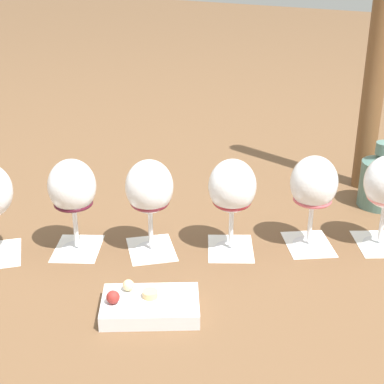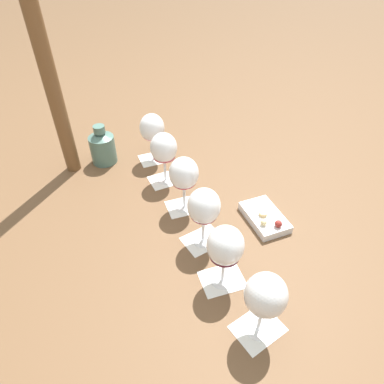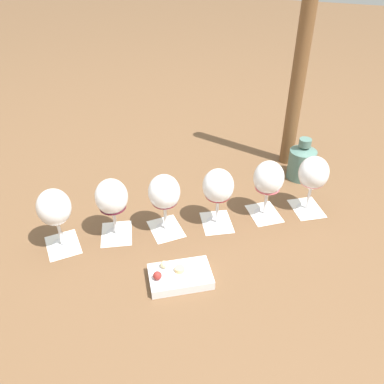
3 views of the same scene
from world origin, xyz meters
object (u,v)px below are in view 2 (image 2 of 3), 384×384
at_px(wine_glass_3, 204,208).
at_px(wine_glass_5, 265,297).
at_px(wine_glass_4, 225,247).
at_px(umbrella_pole, 49,74).
at_px(wine_glass_2, 184,175).
at_px(wine_glass_0, 152,130).
at_px(wine_glass_1, 164,149).
at_px(ceramic_vase, 102,147).
at_px(snack_dish, 265,217).

bearing_deg(wine_glass_3, wine_glass_5, 33.41).
bearing_deg(wine_glass_5, wine_glass_4, -141.84).
bearing_deg(umbrella_pole, wine_glass_4, 55.84).
bearing_deg(wine_glass_2, wine_glass_5, 32.53).
distance_m(wine_glass_0, wine_glass_1, 0.15).
relative_size(ceramic_vase, snack_dish, 0.81).
distance_m(wine_glass_1, wine_glass_5, 0.63).
relative_size(wine_glass_4, umbrella_pole, 0.26).
distance_m(wine_glass_0, umbrella_pole, 0.39).
xyz_separation_m(wine_glass_1, wine_glass_4, (0.40, 0.25, -0.00)).
bearing_deg(snack_dish, ceramic_vase, -110.55).
height_order(wine_glass_4, ceramic_vase, wine_glass_4).
distance_m(wine_glass_4, ceramic_vase, 0.71).
height_order(wine_glass_1, umbrella_pole, umbrella_pole).
xyz_separation_m(wine_glass_2, umbrella_pole, (-0.15, -0.46, 0.24)).
height_order(wine_glass_2, snack_dish, wine_glass_2).
distance_m(wine_glass_2, snack_dish, 0.29).
xyz_separation_m(wine_glass_2, snack_dish, (0.02, 0.27, -0.12)).
xyz_separation_m(wine_glass_5, snack_dish, (-0.37, 0.01, -0.12)).
distance_m(wine_glass_3, wine_glass_5, 0.31).
distance_m(wine_glass_0, wine_glass_5, 0.78).
height_order(ceramic_vase, umbrella_pole, umbrella_pole).
height_order(wine_glass_0, wine_glass_3, same).
bearing_deg(ceramic_vase, wine_glass_4, 46.80).
xyz_separation_m(wine_glass_1, snack_dish, (0.16, 0.36, -0.12)).
distance_m(wine_glass_0, snack_dish, 0.53).
xyz_separation_m(wine_glass_0, wine_glass_4, (0.53, 0.33, 0.00)).
xyz_separation_m(ceramic_vase, umbrella_pole, (0.07, -0.10, 0.30)).
bearing_deg(umbrella_pole, wine_glass_2, 72.46).
xyz_separation_m(wine_glass_3, wine_glass_4, (0.13, 0.07, 0.00)).
xyz_separation_m(wine_glass_4, umbrella_pole, (-0.42, -0.61, 0.23)).
xyz_separation_m(snack_dish, umbrella_pole, (-0.17, -0.73, 0.35)).
relative_size(wine_glass_3, umbrella_pole, 0.26).
bearing_deg(wine_glass_0, wine_glass_4, 31.45).
distance_m(wine_glass_1, wine_glass_2, 0.16).
height_order(wine_glass_3, wine_glass_5, same).
xyz_separation_m(wine_glass_2, wine_glass_3, (0.14, 0.08, 0.00)).
bearing_deg(wine_glass_4, ceramic_vase, -133.20).
relative_size(wine_glass_4, snack_dish, 0.99).
relative_size(wine_glass_0, snack_dish, 0.99).
xyz_separation_m(wine_glass_1, wine_glass_5, (0.53, 0.35, -0.00)).
bearing_deg(ceramic_vase, wine_glass_2, 59.59).
relative_size(wine_glass_4, ceramic_vase, 1.23).
xyz_separation_m(wine_glass_3, wine_glass_5, (0.26, 0.17, -0.00)).
bearing_deg(umbrella_pole, wine_glass_1, 88.00).
bearing_deg(wine_glass_2, wine_glass_3, 30.84).
bearing_deg(wine_glass_3, ceramic_vase, -128.35).
xyz_separation_m(wine_glass_0, wine_glass_1, (0.13, 0.07, 0.00)).
distance_m(wine_glass_3, wine_glass_4, 0.15).
bearing_deg(wine_glass_3, wine_glass_0, -147.57).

